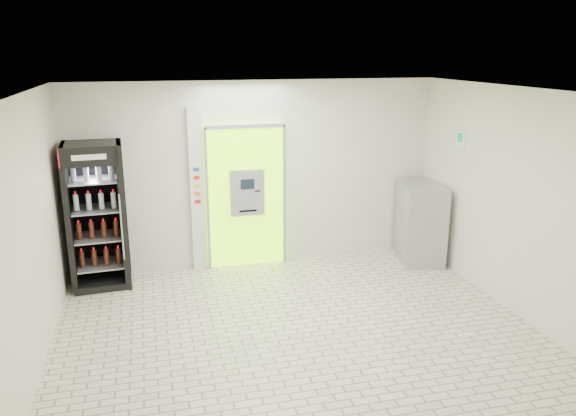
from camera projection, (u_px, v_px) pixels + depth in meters
name	position (u px, v px, depth m)	size (l,w,h in m)	color
ground	(296.00, 329.00, 7.20)	(6.00, 6.00, 0.00)	beige
room_shell	(297.00, 190.00, 6.70)	(6.00, 6.00, 6.00)	silver
atm_assembly	(246.00, 196.00, 9.08)	(1.30, 0.24, 2.33)	#85EB07
pillar	(197.00, 190.00, 8.90)	(0.22, 0.11, 2.60)	silver
beverage_cooler	(98.00, 218.00, 8.32)	(0.86, 0.80, 2.17)	black
steel_cabinet	(420.00, 222.00, 9.41)	(0.86, 1.11, 1.32)	#999BA0
exit_sign	(460.00, 139.00, 8.63)	(0.02, 0.22, 0.26)	white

